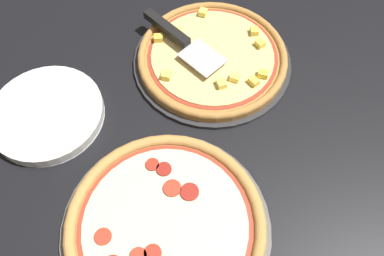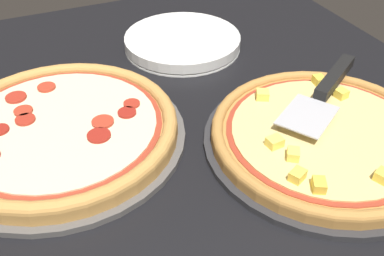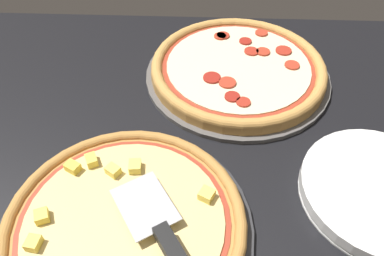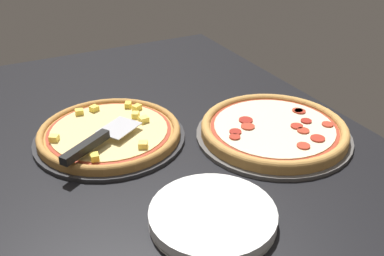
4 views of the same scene
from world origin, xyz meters
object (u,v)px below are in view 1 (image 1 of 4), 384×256
at_px(pizza_front, 212,56).
at_px(plate_stack, 47,114).
at_px(pizza_back, 165,225).
at_px(serving_spatula, 174,34).

bearing_deg(pizza_front, plate_stack, 10.99).
distance_m(pizza_back, serving_spatula, 0.45).
bearing_deg(serving_spatula, plate_stack, 24.05).
relative_size(pizza_front, serving_spatula, 1.57).
bearing_deg(serving_spatula, pizza_front, 142.12).
bearing_deg(serving_spatula, pizza_back, 77.10).
relative_size(pizza_front, plate_stack, 1.45).
xyz_separation_m(pizza_front, pizza_back, (0.18, 0.38, 0.00)).
height_order(pizza_front, pizza_back, pizza_front).
height_order(pizza_front, plate_stack, pizza_front).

